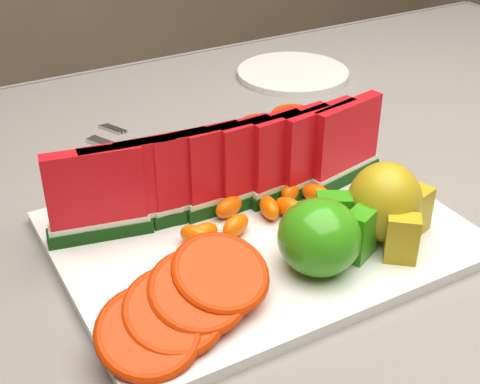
% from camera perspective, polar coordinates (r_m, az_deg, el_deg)
% --- Properties ---
extents(table, '(1.40, 0.90, 0.75)m').
position_cam_1_polar(table, '(0.82, 5.68, -7.03)').
color(table, '#4F2B1B').
rests_on(table, ground).
extents(tablecloth, '(1.53, 1.03, 0.20)m').
position_cam_1_polar(tablecloth, '(0.78, 5.92, -3.43)').
color(tablecloth, slate).
rests_on(tablecloth, table).
extents(platter, '(0.40, 0.30, 0.01)m').
position_cam_1_polar(platter, '(0.69, 1.65, -3.67)').
color(platter, silver).
rests_on(platter, tablecloth).
extents(apple_cluster, '(0.11, 0.09, 0.07)m').
position_cam_1_polar(apple_cluster, '(0.63, 7.20, -3.68)').
color(apple_cluster, '#337B18').
rests_on(apple_cluster, platter).
extents(pear_cluster, '(0.10, 0.10, 0.08)m').
position_cam_1_polar(pear_cluster, '(0.67, 12.48, -1.07)').
color(pear_cluster, '#AF6A1F').
rests_on(pear_cluster, platter).
extents(side_plate, '(0.23, 0.23, 0.01)m').
position_cam_1_polar(side_plate, '(1.10, 4.53, 10.06)').
color(side_plate, silver).
rests_on(side_plate, tablecloth).
extents(fork, '(0.09, 0.19, 0.00)m').
position_cam_1_polar(fork, '(0.86, -8.95, 3.31)').
color(fork, silver).
rests_on(fork, tablecloth).
extents(watermelon_row, '(0.39, 0.07, 0.10)m').
position_cam_1_polar(watermelon_row, '(0.70, -0.91, 1.93)').
color(watermelon_row, '#0C410D').
rests_on(watermelon_row, platter).
extents(orange_fan_front, '(0.18, 0.12, 0.05)m').
position_cam_1_polar(orange_fan_front, '(0.57, -4.63, -9.29)').
color(orange_fan_front, '#F12001').
rests_on(orange_fan_front, platter).
extents(orange_fan_back, '(0.35, 0.12, 0.05)m').
position_cam_1_polar(orange_fan_back, '(0.78, -1.87, 3.23)').
color(orange_fan_back, '#F12001').
rests_on(orange_fan_back, platter).
extents(tangerine_segments, '(0.18, 0.07, 0.02)m').
position_cam_1_polar(tangerine_segments, '(0.69, 1.29, -1.74)').
color(tangerine_segments, '#E13801').
rests_on(tangerine_segments, platter).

